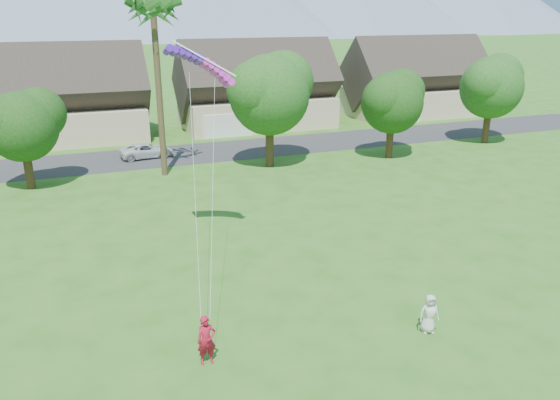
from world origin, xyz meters
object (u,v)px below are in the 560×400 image
parked_car (146,151)px  parafoil_kite (202,61)px  kite_flyer (207,340)px  watcher (429,314)px

parked_car → parafoil_kite: size_ratio=1.23×
parafoil_kite → kite_flyer: bearing=-96.8°
parked_car → kite_flyer: bearing=170.6°
parked_car → parafoil_kite: 21.33m
kite_flyer → parafoil_kite: (2.38, 9.24, 8.33)m
kite_flyer → watcher: (8.17, -1.07, -0.12)m
kite_flyer → watcher: kite_flyer is taller
kite_flyer → parafoil_kite: parafoil_kite is taller
watcher → parked_car: watcher is taller
watcher → parafoil_kite: (-5.78, 10.31, 8.45)m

